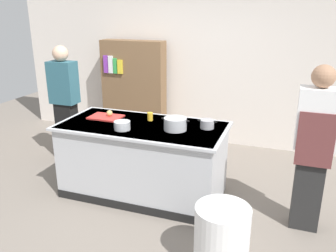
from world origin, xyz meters
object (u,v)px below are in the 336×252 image
Objects in this scene: stock_pot at (175,124)px; bookshelf at (134,90)px; person_chef at (314,146)px; juice_cup at (150,117)px; person_guest at (65,102)px; onion at (110,113)px; mixing_bowl at (122,125)px; sauce_pan at (207,124)px; trash_bin at (222,239)px.

stock_pot is 2.29m from bookshelf.
stock_pot is at bearing 81.66° from person_chef.
stock_pot is 1.46m from person_chef.
person_chef reaches higher than juice_cup.
person_guest is at bearing 162.93° from stock_pot.
person_guest reaches higher than onion.
mixing_bowl is 1.52m from person_guest.
person_guest is at bearing 149.55° from mixing_bowl.
sauce_pan is 0.73m from juice_cup.
stock_pot is 0.53× the size of trash_bin.
onion is 1.73m from bookshelf.
onion is at bearing 63.97° from person_guest.
bookshelf is (-0.80, 2.03, -0.10)m from mixing_bowl.
mixing_bowl is 0.11× the size of person_chef.
sauce_pan reaches higher than onion.
person_chef is 3.40m from bookshelf.
stock_pot is 1.41m from trash_bin.
trash_bin is (1.16, -1.21, -0.64)m from juice_cup.
juice_cup is (0.17, 0.42, 0.00)m from mixing_bowl.
onion is 0.12× the size of trash_bin.
trash_bin is at bearing -52.40° from stock_pot.
person_guest is (-2.64, 1.56, 0.60)m from trash_bin.
person_guest is at bearing 149.39° from trash_bin.
mixing_bowl is at bearing 87.63° from person_chef.
bookshelf is at bearing 155.30° from person_guest.
bookshelf is (-2.13, 2.82, 0.54)m from trash_bin.
juice_cup is 1.79m from trash_bin.
onion is at bearing 170.03° from stock_pot.
trash_bin is at bearing 56.82° from person_guest.
person_guest is (-1.48, 0.35, -0.04)m from juice_cup.
trash_bin is (0.43, -1.16, -0.64)m from sauce_pan.
trash_bin is (1.68, -1.15, -0.65)m from onion.
juice_cup is at bearing -58.92° from bookshelf.
person_chef is (2.03, 0.15, -0.03)m from mixing_bowl.
juice_cup is (0.52, 0.06, -0.01)m from onion.
onion is 0.23× the size of stock_pot.
bookshelf is (-1.70, 1.66, -0.10)m from sauce_pan.
sauce_pan is 0.13× the size of bookshelf.
person_chef and person_guest have the same top height.
bookshelf is at bearing 127.06° from trash_bin.
trash_bin is 0.36× the size of bookshelf.
juice_cup is 1.88m from person_chef.
sauce_pan is 0.97m from mixing_bowl.
onion is 0.04× the size of person_chef.
onion is 0.04× the size of person_guest.
stock_pot is 0.46m from juice_cup.
person_chef is at bearing -1.83° from stock_pot.
mixing_bowl is (0.35, -0.36, -0.01)m from onion.
stock_pot is 1.74× the size of mixing_bowl.
sauce_pan is 1.39m from trash_bin.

